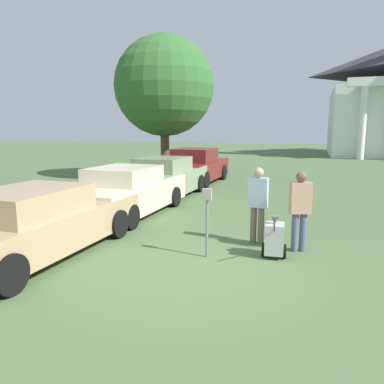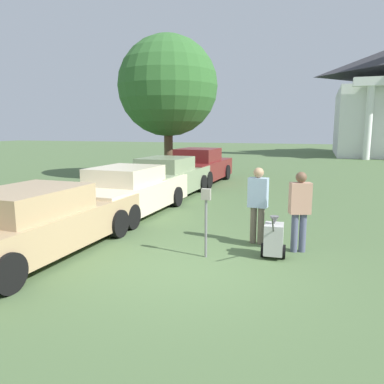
{
  "view_description": "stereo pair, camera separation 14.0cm",
  "coord_description": "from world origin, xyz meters",
  "px_view_note": "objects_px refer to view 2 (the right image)",
  "views": [
    {
      "loc": [
        2.0,
        -6.16,
        2.52
      ],
      "look_at": [
        -0.55,
        1.82,
        1.1
      ],
      "focal_mm": 35.0,
      "sensor_mm": 36.0,
      "label": 1
    },
    {
      "loc": [
        2.13,
        -6.12,
        2.52
      ],
      "look_at": [
        -0.55,
        1.82,
        1.1
      ],
      "focal_mm": 35.0,
      "sensor_mm": 36.0,
      "label": 2
    }
  ],
  "objects_px": {
    "parked_car_cream": "(129,192)",
    "parked_car_maroon": "(199,167)",
    "parking_meter": "(206,210)",
    "parked_car_sage": "(167,178)",
    "parked_car_tan": "(36,224)",
    "equipment_cart": "(274,239)",
    "person_worker": "(258,201)",
    "person_supervisor": "(300,207)"
  },
  "relations": [
    {
      "from": "parked_car_tan",
      "to": "parked_car_maroon",
      "type": "distance_m",
      "value": 10.8
    },
    {
      "from": "parked_car_tan",
      "to": "person_worker",
      "type": "height_order",
      "value": "person_worker"
    },
    {
      "from": "person_supervisor",
      "to": "parked_car_tan",
      "type": "bearing_deg",
      "value": 1.6
    },
    {
      "from": "parked_car_maroon",
      "to": "parking_meter",
      "type": "relative_size",
      "value": 3.65
    },
    {
      "from": "parked_car_sage",
      "to": "equipment_cart",
      "type": "height_order",
      "value": "parked_car_sage"
    },
    {
      "from": "parked_car_cream",
      "to": "parking_meter",
      "type": "xyz_separation_m",
      "value": [
        3.25,
        -2.9,
        0.29
      ]
    },
    {
      "from": "parked_car_cream",
      "to": "parking_meter",
      "type": "bearing_deg",
      "value": -40.39
    },
    {
      "from": "person_worker",
      "to": "person_supervisor",
      "type": "distance_m",
      "value": 0.95
    },
    {
      "from": "parked_car_sage",
      "to": "equipment_cart",
      "type": "bearing_deg",
      "value": -49.39
    },
    {
      "from": "parked_car_tan",
      "to": "person_worker",
      "type": "relative_size",
      "value": 3.12
    },
    {
      "from": "parked_car_tan",
      "to": "parked_car_maroon",
      "type": "xyz_separation_m",
      "value": [
        0.0,
        10.8,
        0.1
      ]
    },
    {
      "from": "parked_car_tan",
      "to": "person_supervisor",
      "type": "distance_m",
      "value": 5.33
    },
    {
      "from": "parked_car_maroon",
      "to": "person_supervisor",
      "type": "bearing_deg",
      "value": -59.48
    },
    {
      "from": "person_worker",
      "to": "equipment_cart",
      "type": "height_order",
      "value": "person_worker"
    },
    {
      "from": "parking_meter",
      "to": "person_supervisor",
      "type": "bearing_deg",
      "value": 28.4
    },
    {
      "from": "parked_car_maroon",
      "to": "parked_car_cream",
      "type": "bearing_deg",
      "value": -88.67
    },
    {
      "from": "equipment_cart",
      "to": "parked_car_tan",
      "type": "bearing_deg",
      "value": -166.45
    },
    {
      "from": "parked_car_tan",
      "to": "parked_car_cream",
      "type": "height_order",
      "value": "parked_car_cream"
    },
    {
      "from": "parked_car_sage",
      "to": "person_supervisor",
      "type": "height_order",
      "value": "person_supervisor"
    },
    {
      "from": "parked_car_maroon",
      "to": "parked_car_tan",
      "type": "bearing_deg",
      "value": -88.67
    },
    {
      "from": "parked_car_cream",
      "to": "parked_car_maroon",
      "type": "distance_m",
      "value": 6.93
    },
    {
      "from": "parked_car_cream",
      "to": "parked_car_sage",
      "type": "bearing_deg",
      "value": 91.33
    },
    {
      "from": "parked_car_tan",
      "to": "parked_car_cream",
      "type": "distance_m",
      "value": 3.87
    },
    {
      "from": "parked_car_tan",
      "to": "person_supervisor",
      "type": "bearing_deg",
      "value": 22.29
    },
    {
      "from": "parked_car_maroon",
      "to": "equipment_cart",
      "type": "bearing_deg",
      "value": -63.05
    },
    {
      "from": "parked_car_sage",
      "to": "equipment_cart",
      "type": "xyz_separation_m",
      "value": [
        4.53,
        -5.54,
        -0.31
      ]
    },
    {
      "from": "parked_car_sage",
      "to": "person_supervisor",
      "type": "bearing_deg",
      "value": -43.8
    },
    {
      "from": "parked_car_cream",
      "to": "person_supervisor",
      "type": "xyz_separation_m",
      "value": [
        4.97,
        -1.97,
        0.28
      ]
    },
    {
      "from": "parked_car_maroon",
      "to": "person_worker",
      "type": "height_order",
      "value": "person_worker"
    },
    {
      "from": "parked_car_tan",
      "to": "parking_meter",
      "type": "height_order",
      "value": "parked_car_tan"
    },
    {
      "from": "person_worker",
      "to": "person_supervisor",
      "type": "bearing_deg",
      "value": 166.65
    },
    {
      "from": "parked_car_tan",
      "to": "parking_meter",
      "type": "bearing_deg",
      "value": 18.01
    },
    {
      "from": "parking_meter",
      "to": "person_worker",
      "type": "relative_size",
      "value": 0.81
    },
    {
      "from": "parked_car_tan",
      "to": "equipment_cart",
      "type": "height_order",
      "value": "parked_car_tan"
    },
    {
      "from": "parked_car_tan",
      "to": "person_supervisor",
      "type": "height_order",
      "value": "person_supervisor"
    },
    {
      "from": "parked_car_cream",
      "to": "person_worker",
      "type": "relative_size",
      "value": 2.88
    },
    {
      "from": "parked_car_tan",
      "to": "person_supervisor",
      "type": "xyz_separation_m",
      "value": [
        4.97,
        1.9,
        0.3
      ]
    },
    {
      "from": "parking_meter",
      "to": "person_worker",
      "type": "bearing_deg",
      "value": 56.35
    },
    {
      "from": "person_supervisor",
      "to": "parked_car_cream",
      "type": "bearing_deg",
      "value": -40.99
    },
    {
      "from": "parked_car_tan",
      "to": "equipment_cart",
      "type": "distance_m",
      "value": 4.73
    },
    {
      "from": "parked_car_cream",
      "to": "parking_meter",
      "type": "relative_size",
      "value": 3.55
    },
    {
      "from": "parked_car_tan",
      "to": "parked_car_sage",
      "type": "height_order",
      "value": "parked_car_sage"
    }
  ]
}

